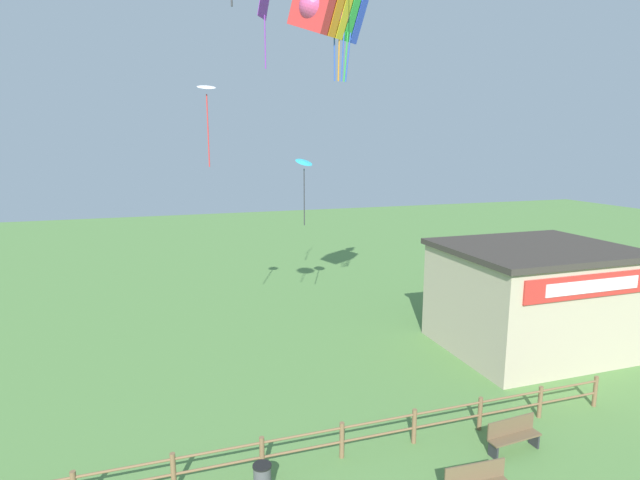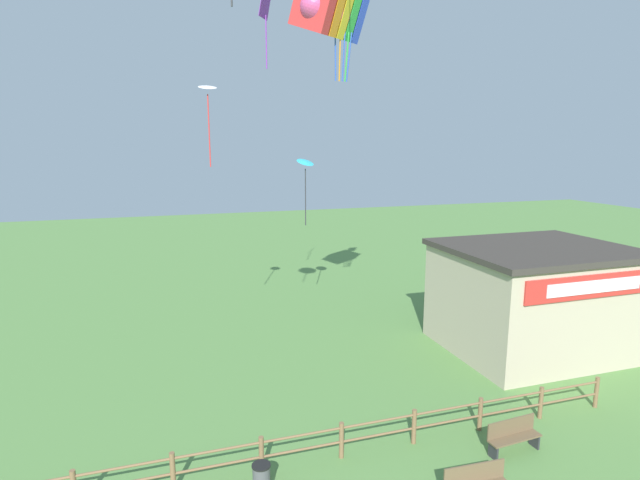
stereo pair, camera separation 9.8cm
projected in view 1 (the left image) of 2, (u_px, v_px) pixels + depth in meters
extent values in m
cylinder|color=brown|center=(173.00, 472.00, 12.73)|extent=(0.14, 0.14, 1.08)
cylinder|color=brown|center=(262.00, 455.00, 13.43)|extent=(0.14, 0.14, 1.08)
cylinder|color=brown|center=(342.00, 440.00, 14.13)|extent=(0.14, 0.14, 1.08)
cylinder|color=brown|center=(414.00, 426.00, 14.83)|extent=(0.14, 0.14, 1.08)
cylinder|color=brown|center=(480.00, 414.00, 15.53)|extent=(0.14, 0.14, 1.08)
cylinder|color=brown|center=(540.00, 402.00, 16.23)|extent=(0.14, 0.14, 1.08)
cylinder|color=brown|center=(595.00, 391.00, 16.93)|extent=(0.14, 0.14, 1.08)
cylinder|color=brown|center=(342.00, 428.00, 14.06)|extent=(18.38, 0.07, 0.07)
cylinder|color=brown|center=(342.00, 442.00, 14.14)|extent=(18.38, 0.07, 0.07)
cube|color=#B7A88E|center=(532.00, 300.00, 21.62)|extent=(7.24, 5.94, 4.32)
cube|color=#38332D|center=(536.00, 249.00, 21.20)|extent=(7.54, 6.24, 0.24)
cube|color=red|center=(592.00, 286.00, 18.54)|extent=(6.15, 0.08, 0.90)
cube|color=silver|center=(593.00, 286.00, 18.49)|extent=(4.34, 0.04, 0.50)
cube|color=brown|center=(475.00, 472.00, 12.46)|extent=(1.68, 0.13, 0.49)
cube|color=brown|center=(515.00, 437.00, 14.40)|extent=(1.70, 0.52, 0.05)
cube|color=brown|center=(511.00, 426.00, 14.52)|extent=(1.68, 0.16, 0.49)
cube|color=#2D2D33|center=(493.00, 451.00, 14.17)|extent=(0.09, 0.36, 0.43)
cube|color=#2D2D33|center=(534.00, 439.00, 14.73)|extent=(0.09, 0.36, 0.43)
cylinder|color=black|center=(262.00, 466.00, 12.49)|extent=(0.48, 0.48, 0.04)
ellipsoid|color=#E54C8C|center=(328.00, 12.00, 18.87)|extent=(3.59, 3.39, 2.07)
cube|color=red|center=(312.00, 6.00, 18.08)|extent=(1.56, 1.95, 2.10)
cube|color=orange|center=(321.00, 9.00, 18.47)|extent=(1.56, 1.95, 2.10)
cube|color=yellow|center=(328.00, 12.00, 18.87)|extent=(1.56, 1.95, 2.10)
cube|color=green|center=(336.00, 14.00, 19.26)|extent=(1.56, 1.95, 2.10)
cube|color=blue|center=(343.00, 17.00, 19.66)|extent=(1.56, 1.95, 2.10)
cylinder|color=blue|center=(334.00, 56.00, 18.98)|extent=(0.18, 0.30, 1.79)
cylinder|color=orange|center=(339.00, 57.00, 19.05)|extent=(0.12, 0.31, 1.79)
cylinder|color=blue|center=(343.00, 57.00, 19.13)|extent=(0.05, 0.31, 1.79)
cylinder|color=green|center=(346.00, 57.00, 19.21)|extent=(0.12, 0.31, 1.79)
cylinder|color=blue|center=(348.00, 58.00, 19.29)|extent=(0.18, 0.30, 1.79)
cone|color=#2DB2C6|center=(304.00, 162.00, 23.90)|extent=(1.10, 1.08, 0.39)
cylinder|color=#2D2D33|center=(304.00, 197.00, 24.22)|extent=(0.05, 0.05, 2.75)
cube|color=purple|center=(264.00, 1.00, 20.09)|extent=(0.74, 0.92, 1.25)
cylinder|color=purple|center=(265.00, 42.00, 20.38)|extent=(0.05, 0.05, 2.09)
cone|color=white|center=(206.00, 86.00, 19.23)|extent=(0.74, 0.72, 0.26)
cylinder|color=red|center=(208.00, 131.00, 19.54)|extent=(0.05, 0.05, 2.79)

